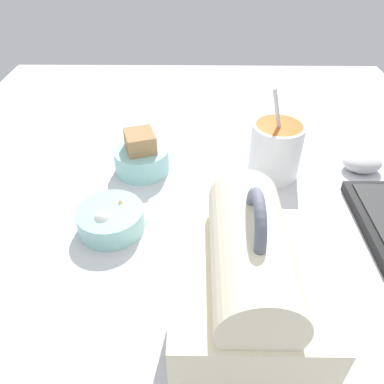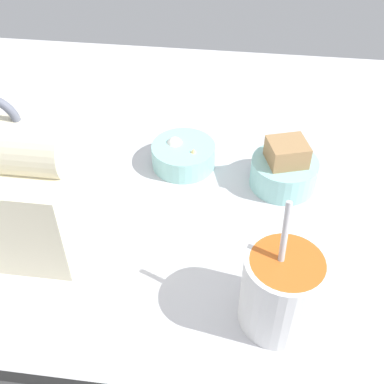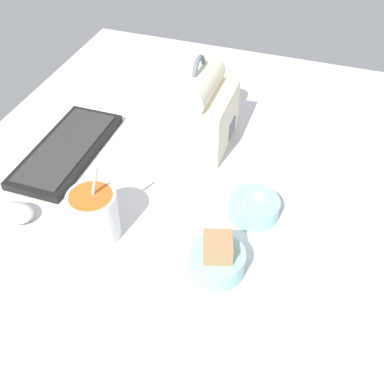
{
  "view_description": "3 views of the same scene",
  "coord_description": "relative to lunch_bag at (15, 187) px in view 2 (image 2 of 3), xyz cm",
  "views": [
    {
      "loc": [
        44.06,
        -0.39,
        42.96
      ],
      "look_at": [
        -1.18,
        -0.96,
        7.0
      ],
      "focal_mm": 35.0,
      "sensor_mm": 36.0,
      "label": 1
    },
    {
      "loc": [
        -7.51,
        47.83,
        51.37
      ],
      "look_at": [
        -1.18,
        -0.96,
        7.0
      ],
      "focal_mm": 45.0,
      "sensor_mm": 36.0,
      "label": 2
    },
    {
      "loc": [
        -66.67,
        -23.41,
        71.87
      ],
      "look_at": [
        -1.18,
        -0.96,
        7.0
      ],
      "focal_mm": 45.0,
      "sensor_mm": 36.0,
      "label": 3
    }
  ],
  "objects": [
    {
      "name": "desk_surface",
      "position": [
        -20.96,
        -5.06,
        -9.64
      ],
      "size": [
        140.0,
        110.0,
        2.0
      ],
      "color": "silver",
      "rests_on": "ground"
    },
    {
      "name": "lunch_bag",
      "position": [
        0.0,
        0.0,
        0.0
      ],
      "size": [
        17.11,
        14.8,
        22.25
      ],
      "color": "#EFE5C1",
      "rests_on": "desk_surface"
    },
    {
      "name": "soup_cup",
      "position": [
        -34.25,
        9.19,
        -3.31
      ],
      "size": [
        9.21,
        9.21,
        17.04
      ],
      "color": "white",
      "rests_on": "desk_surface"
    },
    {
      "name": "bento_bowl_sandwich",
      "position": [
        -35.11,
        -15.16,
        -5.67
      ],
      "size": [
        10.12,
        10.12,
        7.96
      ],
      "color": "#93D1CC",
      "rests_on": "desk_surface"
    },
    {
      "name": "bento_bowl_snacks",
      "position": [
        -19.21,
        -18.05,
        -6.66
      ],
      "size": [
        10.25,
        10.25,
        4.57
      ],
      "color": "#93D1CC",
      "rests_on": "desk_surface"
    }
  ]
}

